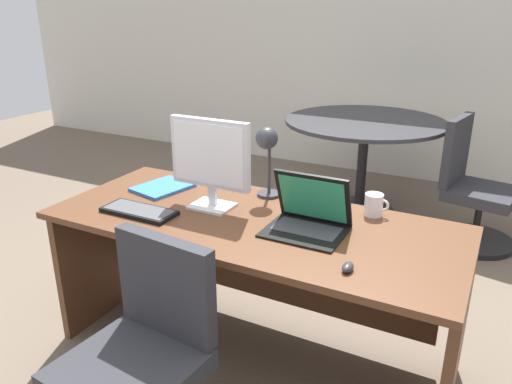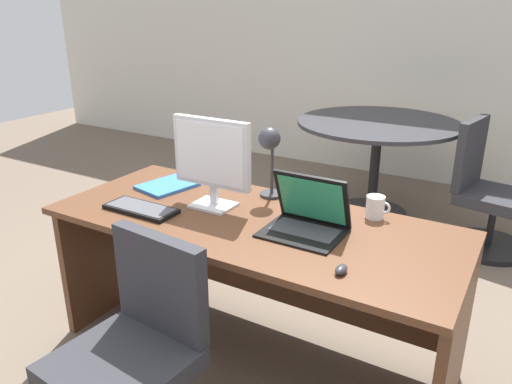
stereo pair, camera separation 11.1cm
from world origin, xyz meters
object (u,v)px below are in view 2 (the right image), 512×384
(book, at_px, (167,186))
(meeting_table, at_px, (377,145))
(desk, at_px, (258,257))
(laptop, at_px, (308,214))
(keyboard, at_px, (141,209))
(monitor, at_px, (212,157))
(office_chair, at_px, (134,372))
(mouse, at_px, (341,270))
(coffee_mug, at_px, (376,207))
(desk_lamp, at_px, (270,147))
(meeting_chair_near, at_px, (486,200))

(book, distance_m, meeting_table, 1.99)
(desk, distance_m, book, 0.65)
(desk, height_order, book, book)
(laptop, distance_m, keyboard, 0.80)
(monitor, height_order, office_chair, monitor)
(book, height_order, office_chair, office_chair)
(desk, height_order, keyboard, keyboard)
(desk, xyz_separation_m, mouse, (0.53, -0.31, 0.23))
(laptop, bearing_deg, coffee_mug, 52.62)
(monitor, distance_m, office_chair, 0.99)
(desk_lamp, relative_size, meeting_table, 0.28)
(desk, bearing_deg, laptop, -6.13)
(desk, distance_m, monitor, 0.53)
(desk_lamp, bearing_deg, book, -164.78)
(desk_lamp, distance_m, book, 0.62)
(coffee_mug, bearing_deg, meeting_chair_near, 77.85)
(coffee_mug, height_order, meeting_table, coffee_mug)
(office_chair, relative_size, meeting_table, 0.67)
(coffee_mug, height_order, office_chair, office_chair)
(desk, height_order, monitor, monitor)
(mouse, relative_size, meeting_table, 0.06)
(monitor, bearing_deg, office_chair, -79.12)
(office_chair, bearing_deg, monitor, 100.88)
(desk, height_order, desk_lamp, desk_lamp)
(monitor, bearing_deg, mouse, -20.63)
(monitor, bearing_deg, desk, 4.25)
(mouse, bearing_deg, office_chair, -144.45)
(keyboard, distance_m, book, 0.34)
(laptop, xyz_separation_m, coffee_mug, (0.21, 0.28, -0.02))
(book, bearing_deg, mouse, -18.80)
(desk, distance_m, mouse, 0.66)
(laptop, height_order, coffee_mug, laptop)
(book, bearing_deg, meeting_table, 73.71)
(keyboard, height_order, book, keyboard)
(coffee_mug, bearing_deg, office_chair, -119.80)
(book, xyz_separation_m, meeting_chair_near, (1.43, 1.74, -0.39))
(book, bearing_deg, laptop, -7.07)
(meeting_table, distance_m, meeting_chair_near, 0.92)
(coffee_mug, bearing_deg, keyboard, -153.66)
(book, xyz_separation_m, office_chair, (0.51, -0.84, -0.40))
(desk, distance_m, laptop, 0.40)
(keyboard, xyz_separation_m, coffee_mug, (0.98, 0.49, 0.04))
(meeting_table, bearing_deg, meeting_chair_near, -10.87)
(laptop, bearing_deg, desk_lamp, 142.30)
(meeting_chair_near, bearing_deg, laptop, -106.57)
(desk, relative_size, meeting_table, 1.47)
(mouse, bearing_deg, meeting_chair_near, 82.37)
(desk_lamp, distance_m, office_chair, 1.18)
(desk, bearing_deg, meeting_chair_near, 65.81)
(office_chair, relative_size, meeting_chair_near, 0.94)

